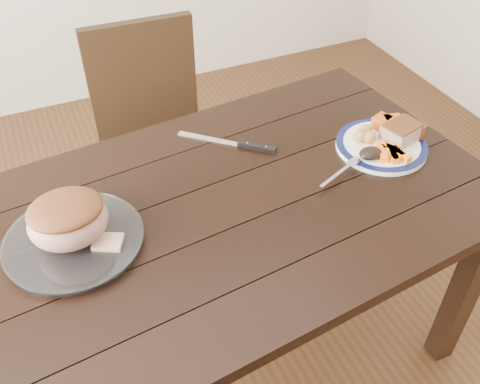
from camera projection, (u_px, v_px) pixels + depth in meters
name	position (u px, v px, depth m)	size (l,w,h in m)	color
ground	(218.00, 361.00, 1.93)	(4.00, 4.00, 0.00)	#472B16
dining_table	(211.00, 234.00, 1.50)	(1.69, 1.06, 0.75)	black
chair_far	(155.00, 131.00, 2.11)	(0.44, 0.45, 0.93)	black
dinner_plate	(381.00, 146.00, 1.64)	(0.28, 0.28, 0.02)	white
plate_rim	(382.00, 144.00, 1.63)	(0.28, 0.28, 0.02)	#0B123B
serving_platter	(74.00, 242.00, 1.34)	(0.34, 0.34, 0.02)	white
pork_slice	(401.00, 133.00, 1.63)	(0.11, 0.08, 0.05)	tan
roasted_potatoes	(365.00, 134.00, 1.63)	(0.08, 0.08, 0.04)	gold
carrot_batons	(392.00, 153.00, 1.58)	(0.09, 0.11, 0.02)	orange
pumpkin_wedges	(387.00, 122.00, 1.68)	(0.10, 0.07, 0.04)	#E95819
dark_mushroom	(370.00, 153.00, 1.57)	(0.07, 0.05, 0.03)	black
fork	(343.00, 171.00, 1.53)	(0.17, 0.08, 0.00)	silver
roast_joint	(68.00, 221.00, 1.29)	(0.19, 0.17, 0.13)	#AF766B
cut_slice	(108.00, 243.00, 1.31)	(0.07, 0.06, 0.02)	tan
carving_knife	(244.00, 145.00, 1.65)	(0.25, 0.23, 0.01)	silver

